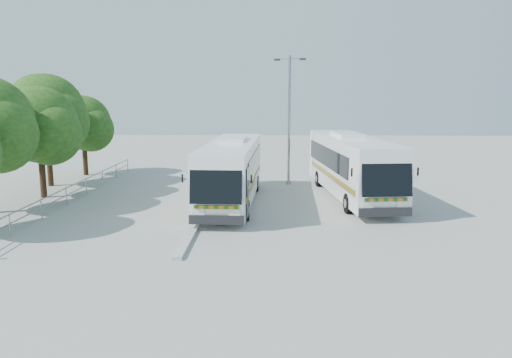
{
  "coord_description": "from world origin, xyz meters",
  "views": [
    {
      "loc": [
        1.07,
        -23.38,
        6.04
      ],
      "look_at": [
        0.43,
        1.06,
        1.84
      ],
      "focal_mm": 35.0,
      "sensor_mm": 36.0,
      "label": 1
    }
  ],
  "objects_px": {
    "tree_far_d": "(47,113)",
    "lamppost": "(289,114)",
    "coach_adjacent": "(351,165)",
    "tree_far_e": "(84,123)",
    "coach_main": "(232,170)",
    "tree_far_c": "(40,125)"
  },
  "relations": [
    {
      "from": "tree_far_e",
      "to": "tree_far_c",
      "type": "bearing_deg",
      "value": -86.46
    },
    {
      "from": "tree_far_c",
      "to": "coach_main",
      "type": "distance_m",
      "value": 11.44
    },
    {
      "from": "tree_far_c",
      "to": "tree_far_d",
      "type": "height_order",
      "value": "tree_far_d"
    },
    {
      "from": "tree_far_d",
      "to": "coach_adjacent",
      "type": "bearing_deg",
      "value": -9.28
    },
    {
      "from": "tree_far_c",
      "to": "coach_adjacent",
      "type": "relative_size",
      "value": 0.5
    },
    {
      "from": "tree_far_c",
      "to": "coach_adjacent",
      "type": "bearing_deg",
      "value": 1.79
    },
    {
      "from": "lamppost",
      "to": "tree_far_c",
      "type": "bearing_deg",
      "value": -146.97
    },
    {
      "from": "coach_main",
      "to": "lamppost",
      "type": "relative_size",
      "value": 1.45
    },
    {
      "from": "tree_far_c",
      "to": "coach_main",
      "type": "xyz_separation_m",
      "value": [
        11.12,
        -1.2,
        -2.4
      ]
    },
    {
      "from": "coach_adjacent",
      "to": "lamppost",
      "type": "relative_size",
      "value": 1.51
    },
    {
      "from": "tree_far_d",
      "to": "coach_adjacent",
      "type": "height_order",
      "value": "tree_far_d"
    },
    {
      "from": "lamppost",
      "to": "tree_far_e",
      "type": "bearing_deg",
      "value": -178.01
    },
    {
      "from": "tree_far_e",
      "to": "coach_main",
      "type": "xyz_separation_m",
      "value": [
        11.63,
        -9.4,
        -2.03
      ]
    },
    {
      "from": "tree_far_d",
      "to": "coach_main",
      "type": "xyz_separation_m",
      "value": [
        12.31,
        -4.9,
        -2.95
      ]
    },
    {
      "from": "tree_far_c",
      "to": "coach_adjacent",
      "type": "distance_m",
      "value": 18.17
    },
    {
      "from": "tree_far_d",
      "to": "lamppost",
      "type": "height_order",
      "value": "lamppost"
    },
    {
      "from": "coach_main",
      "to": "coach_adjacent",
      "type": "xyz_separation_m",
      "value": [
        6.89,
        1.76,
        0.07
      ]
    },
    {
      "from": "tree_far_e",
      "to": "lamppost",
      "type": "xyz_separation_m",
      "value": [
        15.03,
        -3.44,
        0.8
      ]
    },
    {
      "from": "tree_far_d",
      "to": "tree_far_e",
      "type": "height_order",
      "value": "tree_far_d"
    },
    {
      "from": "tree_far_e",
      "to": "coach_main",
      "type": "relative_size",
      "value": 0.48
    },
    {
      "from": "tree_far_d",
      "to": "coach_adjacent",
      "type": "distance_m",
      "value": 19.67
    },
    {
      "from": "tree_far_e",
      "to": "lamppost",
      "type": "relative_size",
      "value": 0.7
    }
  ]
}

